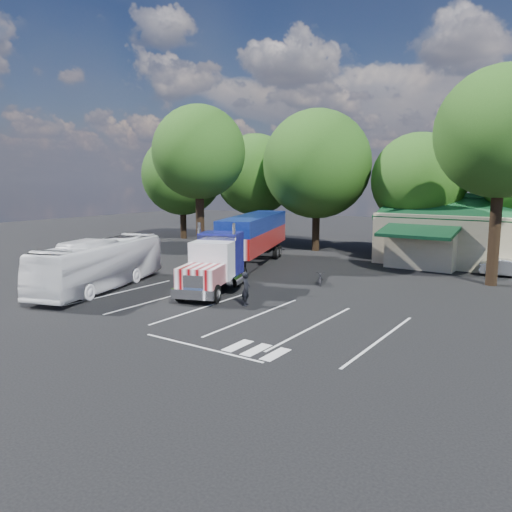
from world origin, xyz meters
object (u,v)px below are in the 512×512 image
Objects in this scene: semi_truck at (246,240)px; bicycle at (321,278)px; silver_sedan at (509,268)px; woman at (246,289)px; tour_bus at (100,264)px.

semi_truck is 7.12m from bicycle.
semi_truck is 5.20× the size of silver_sedan.
bicycle is 13.51m from silver_sedan.
woman reaches higher than silver_sedan.
bicycle is 13.74m from tour_bus.
bicycle is (0.86, 7.02, -0.45)m from woman.
silver_sedan reaches higher than bicycle.
silver_sedan is at bearing 7.13° from semi_truck.
bicycle is 0.46× the size of silver_sedan.
woman is 0.16× the size of tour_bus.
bicycle is at bearing -30.21° from woman.
tour_bus is at bearing -167.22° from bicycle.
semi_truck is 1.75× the size of tour_bus.
tour_bus is at bearing -131.32° from semi_truck.
silver_sedan is (10.40, 16.59, -0.29)m from woman.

